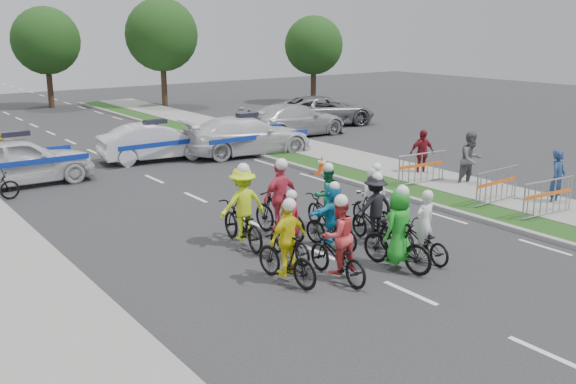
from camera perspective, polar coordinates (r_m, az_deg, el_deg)
ground at (r=13.12m, az=10.80°, el=-8.83°), size 90.00×90.00×0.00m
curb_right at (r=19.87m, az=10.49°, el=-0.50°), size 0.20×60.00×0.12m
grass_strip at (r=20.37m, az=11.85°, el=-0.21°), size 1.20×60.00×0.11m
sidewalk_right at (r=21.70m, az=15.06°, el=0.54°), size 2.40×60.00×0.13m
sidewalk_left at (r=14.29m, az=-24.03°, el=-7.62°), size 3.00×60.00×0.13m
rider_0 at (r=14.75m, az=11.86°, el=-3.91°), size 0.65×1.65×1.66m
rider_1 at (r=14.06m, az=9.74°, el=-3.94°), size 0.86×1.87×1.90m
rider_2 at (r=13.35m, az=4.43°, el=-5.00°), size 0.80×1.85×1.86m
rider_3 at (r=13.14m, az=-0.08°, el=-5.22°), size 0.96×1.79×1.83m
rider_4 at (r=15.60m, az=7.64°, el=-2.13°), size 1.06×1.83×1.80m
rider_5 at (r=15.16m, az=3.92°, el=-2.50°), size 1.37×1.63×1.66m
rider_6 at (r=14.48m, az=0.11°, el=-3.95°), size 0.66×1.65×1.65m
rider_7 at (r=16.55m, az=7.58°, el=-1.11°), size 0.81×1.77×1.82m
rider_8 at (r=16.45m, az=3.37°, el=-1.22°), size 0.87×1.85×1.82m
rider_9 at (r=15.90m, az=-0.73°, el=-1.38°), size 1.05×1.97×2.04m
rider_10 at (r=15.34m, az=-4.08°, el=-1.99°), size 1.20×2.07×2.05m
police_car_0 at (r=22.96m, az=-22.90°, el=2.58°), size 4.86×2.03×1.64m
police_car_1 at (r=25.68m, az=-11.65°, el=4.37°), size 4.54×2.13×1.44m
police_car_2 at (r=26.34m, az=-3.61°, el=5.03°), size 5.65×3.04×1.56m
civilian_sedan at (r=30.76m, az=0.60°, el=6.42°), size 5.29×2.19×1.53m
civilian_suv at (r=34.15m, az=3.16°, el=7.24°), size 5.99×3.72×1.55m
spectator_0 at (r=20.25m, az=22.84°, el=1.14°), size 0.67×0.49×1.68m
spectator_1 at (r=21.75m, az=15.96°, el=2.79°), size 0.97×0.80×1.82m
spectator_2 at (r=22.94m, az=11.82°, el=3.42°), size 1.03×0.61×1.65m
barrier_0 at (r=18.82m, az=22.08°, el=-0.63°), size 2.04×0.70×1.12m
barrier_1 at (r=19.69m, az=18.07°, el=0.38°), size 2.02×0.57×1.12m
barrier_2 at (r=21.48m, az=11.78°, el=1.95°), size 2.04×0.68×1.12m
cone_0 at (r=22.80m, az=3.02°, el=2.41°), size 0.40×0.40×0.70m
cone_1 at (r=26.97m, az=1.13°, el=4.34°), size 0.40×0.40×0.70m
tree_1 at (r=42.13m, az=-11.16°, el=13.53°), size 4.55×4.55×6.82m
tree_2 at (r=43.48m, az=2.30°, el=12.89°), size 3.85×3.85×5.77m
tree_4 at (r=43.79m, az=-20.73°, el=12.46°), size 4.20×4.20×6.30m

